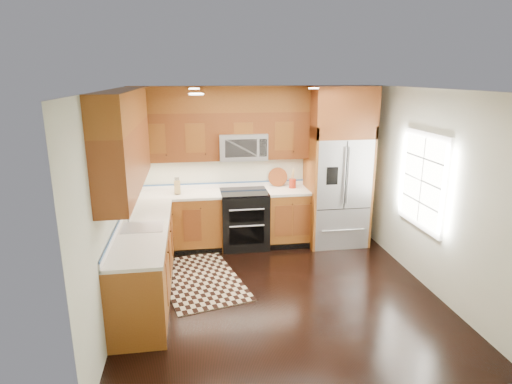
{
  "coord_description": "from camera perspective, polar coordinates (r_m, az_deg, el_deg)",
  "views": [
    {
      "loc": [
        -1.07,
        -4.95,
        2.77
      ],
      "look_at": [
        -0.22,
        0.6,
        1.22
      ],
      "focal_mm": 30.0,
      "sensor_mm": 36.0,
      "label": 1
    }
  ],
  "objects": [
    {
      "name": "wall_right",
      "position": [
        6.0,
        22.36,
        0.06
      ],
      "size": [
        0.02,
        4.0,
        2.6
      ],
      "primitive_type": "cube",
      "color": "silver",
      "rests_on": "ground"
    },
    {
      "name": "window",
      "position": [
        6.13,
        21.33,
        1.44
      ],
      "size": [
        0.04,
        1.1,
        1.3
      ],
      "color": "white",
      "rests_on": "ground"
    },
    {
      "name": "base_cabinets",
      "position": [
        6.29,
        -9.64,
        -6.46
      ],
      "size": [
        2.85,
        3.0,
        0.9
      ],
      "color": "brown",
      "rests_on": "ground"
    },
    {
      "name": "rug",
      "position": [
        6.15,
        -7.4,
        -11.44
      ],
      "size": [
        1.38,
        1.87,
        0.01
      ],
      "primitive_type": "cube",
      "rotation": [
        0.0,
        0.0,
        0.24
      ],
      "color": "black",
      "rests_on": "ground"
    },
    {
      "name": "wall_left",
      "position": [
        5.24,
        -18.59,
        -1.69
      ],
      "size": [
        0.02,
        4.0,
        2.6
      ],
      "primitive_type": "cube",
      "color": "silver",
      "rests_on": "ground"
    },
    {
      "name": "sink_faucet",
      "position": [
        5.51,
        -15.22,
        -3.96
      ],
      "size": [
        0.54,
        0.44,
        0.37
      ],
      "color": "#B2B2B7",
      "rests_on": "countertop"
    },
    {
      "name": "range",
      "position": [
        7.05,
        -1.58,
        -3.65
      ],
      "size": [
        0.76,
        0.67,
        0.95
      ],
      "color": "black",
      "rests_on": "ground"
    },
    {
      "name": "countertop",
      "position": [
        6.24,
        -8.52,
        -2.01
      ],
      "size": [
        2.86,
        3.01,
        0.04
      ],
      "color": "beige",
      "rests_on": "base_cabinets"
    },
    {
      "name": "microwave",
      "position": [
        6.88,
        -1.79,
        6.12
      ],
      "size": [
        0.76,
        0.4,
        0.42
      ],
      "color": "#B2B2B7",
      "rests_on": "ground"
    },
    {
      "name": "upper_cabinets",
      "position": [
        6.08,
        -9.53,
        8.17
      ],
      "size": [
        2.85,
        3.0,
        1.15
      ],
      "color": "brown",
      "rests_on": "ground"
    },
    {
      "name": "knife_block",
      "position": [
        6.88,
        -10.46,
        0.67
      ],
      "size": [
        0.1,
        0.14,
        0.27
      ],
      "color": "#A78B51",
      "rests_on": "countertop"
    },
    {
      "name": "wall_back",
      "position": [
        7.18,
        0.03,
        3.59
      ],
      "size": [
        4.0,
        0.02,
        2.6
      ],
      "primitive_type": "cube",
      "color": "silver",
      "rests_on": "ground"
    },
    {
      "name": "cutting_board",
      "position": [
        7.26,
        2.91,
        0.88
      ],
      "size": [
        0.36,
        0.36,
        0.02
      ],
      "primitive_type": "cylinder",
      "rotation": [
        0.0,
        0.0,
        -0.13
      ],
      "color": "brown",
      "rests_on": "countertop"
    },
    {
      "name": "ground",
      "position": [
        5.77,
        3.13,
        -13.31
      ],
      "size": [
        4.0,
        4.0,
        0.0
      ],
      "primitive_type": "plane",
      "color": "black",
      "rests_on": "ground"
    },
    {
      "name": "refrigerator",
      "position": [
        7.14,
        10.87,
        3.28
      ],
      "size": [
        0.98,
        0.75,
        2.6
      ],
      "color": "#B2B2B7",
      "rests_on": "ground"
    },
    {
      "name": "utensil_crock",
      "position": [
        7.14,
        4.9,
        1.42
      ],
      "size": [
        0.13,
        0.13,
        0.32
      ],
      "color": "maroon",
      "rests_on": "countertop"
    }
  ]
}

